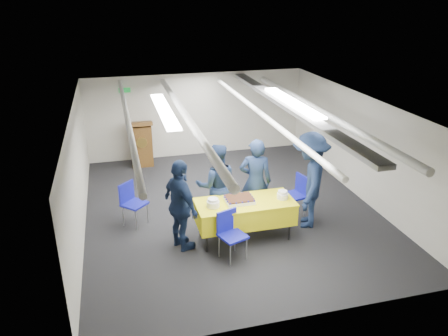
{
  "coord_description": "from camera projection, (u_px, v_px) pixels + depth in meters",
  "views": [
    {
      "loc": [
        -2.24,
        -8.06,
        4.41
      ],
      "look_at": [
        -0.19,
        -0.2,
        1.05
      ],
      "focal_mm": 35.0,
      "sensor_mm": 36.0,
      "label": 1
    }
  ],
  "objects": [
    {
      "name": "chair_left",
      "position": [
        131.0,
        199.0,
        8.64
      ],
      "size": [
        0.59,
        0.59,
        0.87
      ],
      "color": "gray",
      "rests_on": "ground"
    },
    {
      "name": "sailor_d",
      "position": [
        309.0,
        180.0,
        8.44
      ],
      "size": [
        1.19,
        1.43,
        1.93
      ],
      "primitive_type": "imported",
      "rotation": [
        0.0,
        0.0,
        -2.03
      ],
      "color": "#0E1A33",
      "rests_on": "ground"
    },
    {
      "name": "room_shell",
      "position": [
        230.0,
        122.0,
        9.11
      ],
      "size": [
        6.0,
        7.0,
        2.3
      ],
      "color": "beige",
      "rests_on": "ground"
    },
    {
      "name": "sailor_c",
      "position": [
        181.0,
        206.0,
        7.69
      ],
      "size": [
        0.75,
        1.09,
        1.71
      ],
      "primitive_type": "imported",
      "rotation": [
        0.0,
        0.0,
        1.94
      ],
      "color": "#0E1A33",
      "rests_on": "ground"
    },
    {
      "name": "chair_right",
      "position": [
        298.0,
        191.0,
        8.99
      ],
      "size": [
        0.51,
        0.51,
        0.87
      ],
      "color": "gray",
      "rests_on": "ground"
    },
    {
      "name": "sheet_cake",
      "position": [
        239.0,
        199.0,
        8.01
      ],
      "size": [
        0.53,
        0.41,
        0.09
      ],
      "color": "white",
      "rests_on": "serving_table"
    },
    {
      "name": "podium",
      "position": [
        141.0,
        143.0,
        11.53
      ],
      "size": [
        0.62,
        0.53,
        1.25
      ],
      "color": "brown",
      "rests_on": "ground"
    },
    {
      "name": "chair_near",
      "position": [
        230.0,
        230.0,
        7.55
      ],
      "size": [
        0.54,
        0.54,
        0.87
      ],
      "color": "gray",
      "rests_on": "ground"
    },
    {
      "name": "plate_stack_right",
      "position": [
        283.0,
        195.0,
        8.12
      ],
      "size": [
        0.21,
        0.21,
        0.16
      ],
      "color": "white",
      "rests_on": "serving_table"
    },
    {
      "name": "sailor_b",
      "position": [
        216.0,
        185.0,
        8.51
      ],
      "size": [
        0.88,
        0.72,
        1.69
      ],
      "primitive_type": "imported",
      "rotation": [
        0.0,
        0.0,
        3.04
      ],
      "color": "#0E1A33",
      "rests_on": "ground"
    },
    {
      "name": "plate_stack_left",
      "position": [
        213.0,
        203.0,
        7.81
      ],
      "size": [
        0.23,
        0.23,
        0.16
      ],
      "color": "white",
      "rests_on": "serving_table"
    },
    {
      "name": "ground",
      "position": [
        230.0,
        209.0,
        9.41
      ],
      "size": [
        7.0,
        7.0,
        0.0
      ],
      "primitive_type": "plane",
      "color": "black",
      "rests_on": "ground"
    },
    {
      "name": "serving_table",
      "position": [
        245.0,
        212.0,
        8.1
      ],
      "size": [
        1.82,
        0.8,
        0.77
      ],
      "color": "black",
      "rests_on": "ground"
    },
    {
      "name": "sailor_a",
      "position": [
        255.0,
        181.0,
        8.6
      ],
      "size": [
        0.74,
        0.6,
        1.76
      ],
      "primitive_type": "imported",
      "rotation": [
        0.0,
        0.0,
        2.83
      ],
      "color": "#0E1A33",
      "rests_on": "ground"
    }
  ]
}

